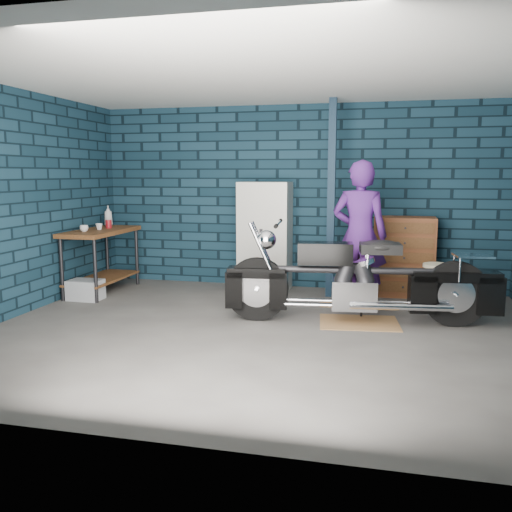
{
  "coord_description": "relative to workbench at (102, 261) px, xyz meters",
  "views": [
    {
      "loc": [
        1.25,
        -5.5,
        1.7
      ],
      "look_at": [
        -0.12,
        0.3,
        0.79
      ],
      "focal_mm": 38.0,
      "sensor_mm": 36.0,
      "label": 1
    }
  ],
  "objects": [
    {
      "name": "storage_bin",
      "position": [
        0.02,
        -0.5,
        -0.32
      ],
      "size": [
        0.44,
        0.31,
        0.27
      ],
      "primitive_type": "cube",
      "color": "#989CA1",
      "rests_on": "ground"
    },
    {
      "name": "bottle",
      "position": [
        -0.13,
        0.48,
        0.61
      ],
      "size": [
        0.16,
        0.16,
        0.31
      ],
      "primitive_type": "imported",
      "rotation": [
        0.0,
        0.0,
        0.41
      ],
      "color": "#989CA1",
      "rests_on": "workbench"
    },
    {
      "name": "cup_a",
      "position": [
        -0.06,
        -0.32,
        0.5
      ],
      "size": [
        0.14,
        0.14,
        0.09
      ],
      "primitive_type": "imported",
      "rotation": [
        0.0,
        0.0,
        0.25
      ],
      "color": "beige",
      "rests_on": "workbench"
    },
    {
      "name": "room_walls",
      "position": [
        2.68,
        -0.92,
        1.45
      ],
      "size": [
        6.02,
        5.01,
        2.71
      ],
      "color": "#0E2431",
      "rests_on": "ground"
    },
    {
      "name": "locker",
      "position": [
        2.24,
        0.76,
        0.34
      ],
      "size": [
        0.74,
        0.53,
        1.58
      ],
      "primitive_type": "cube",
      "color": "beige",
      "rests_on": "ground"
    },
    {
      "name": "ground",
      "position": [
        2.68,
        -1.47,
        -0.46
      ],
      "size": [
        6.0,
        6.0,
        0.0
      ],
      "primitive_type": "plane",
      "color": "#55534F",
      "rests_on": "ground"
    },
    {
      "name": "person",
      "position": [
        3.65,
        -0.15,
        0.48
      ],
      "size": [
        0.73,
        0.52,
        1.87
      ],
      "primitive_type": "imported",
      "rotation": [
        0.0,
        0.0,
        3.03
      ],
      "color": "#471C6B",
      "rests_on": "ground"
    },
    {
      "name": "motorcycle",
      "position": [
        3.7,
        -0.83,
        0.13
      ],
      "size": [
        2.7,
        1.02,
        1.16
      ],
      "primitive_type": null,
      "rotation": [
        0.0,
        0.0,
        0.12
      ],
      "color": "black",
      "rests_on": "ground"
    },
    {
      "name": "mug_red",
      "position": [
        0.02,
        0.21,
        0.52
      ],
      "size": [
        0.1,
        0.1,
        0.12
      ],
      "primitive_type": "cylinder",
      "rotation": [
        0.0,
        0.0,
        -0.16
      ],
      "color": "maroon",
      "rests_on": "workbench"
    },
    {
      "name": "tool_chest",
      "position": [
        4.22,
        0.76,
        0.1
      ],
      "size": [
        0.83,
        0.46,
        1.11
      ],
      "primitive_type": "cube",
      "color": "brown",
      "rests_on": "ground"
    },
    {
      "name": "support_post",
      "position": [
        3.23,
        0.48,
        0.9
      ],
      "size": [
        0.1,
        0.1,
        2.7
      ],
      "primitive_type": "cube",
      "color": "#102233",
      "rests_on": "ground"
    },
    {
      "name": "drip_mat",
      "position": [
        3.7,
        -0.83,
        -0.45
      ],
      "size": [
        0.96,
        0.77,
        0.01
      ],
      "primitive_type": "cube",
      "rotation": [
        0.0,
        0.0,
        0.12
      ],
      "color": "brown",
      "rests_on": "ground"
    },
    {
      "name": "cup_b",
      "position": [
        0.0,
        -0.03,
        0.5
      ],
      "size": [
        0.12,
        0.12,
        0.09
      ],
      "primitive_type": "imported",
      "rotation": [
        0.0,
        0.0,
        -0.36
      ],
      "color": "beige",
      "rests_on": "workbench"
    },
    {
      "name": "workbench",
      "position": [
        0.0,
        0.0,
        0.0
      ],
      "size": [
        0.6,
        1.4,
        0.91
      ],
      "primitive_type": "cube",
      "color": "brown",
      "rests_on": "ground"
    },
    {
      "name": "shop_stool",
      "position": [
        4.59,
        -0.22,
        -0.14
      ],
      "size": [
        0.45,
        0.45,
        0.62
      ],
      "primitive_type": null,
      "rotation": [
        0.0,
        0.0,
        -0.41
      ],
      "color": "beige",
      "rests_on": "ground"
    }
  ]
}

